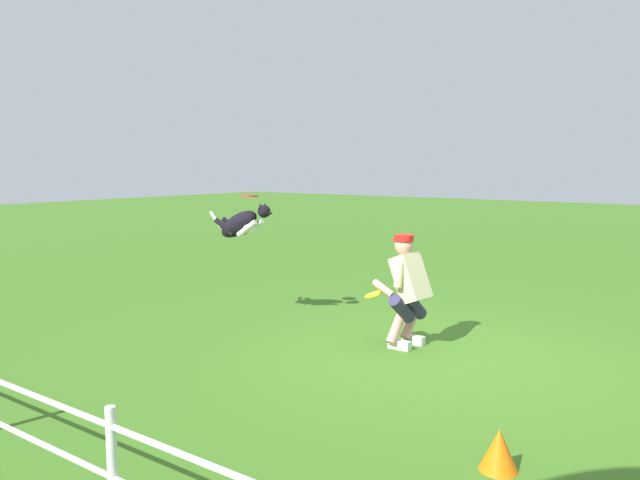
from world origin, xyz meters
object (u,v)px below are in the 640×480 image
at_px(dog, 242,223).
at_px(frisbee_flying, 249,196).
at_px(person, 408,287).
at_px(frisbee_held, 374,294).
at_px(training_cone, 499,450).

xyz_separation_m(dog, frisbee_flying, (-0.13, -0.02, 0.37)).
bearing_deg(person, dog, 9.97).
xyz_separation_m(person, frisbee_held, (0.33, 0.20, -0.09)).
xyz_separation_m(dog, training_cone, (-4.38, 2.11, -1.16)).
relative_size(frisbee_flying, frisbee_held, 1.00).
relative_size(dog, frisbee_held, 4.57).
distance_m(dog, frisbee_held, 2.22).
bearing_deg(training_cone, dog, -25.75).
bearing_deg(frisbee_held, training_cone, 137.81).
distance_m(person, training_cone, 3.04).
bearing_deg(frisbee_held, dog, -1.35).
bearing_deg(frisbee_flying, dog, 9.09).
xyz_separation_m(frisbee_flying, frisbee_held, (-1.98, 0.07, -1.07)).
bearing_deg(person, training_cone, 136.99).
bearing_deg(frisbee_held, frisbee_flying, -2.01).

